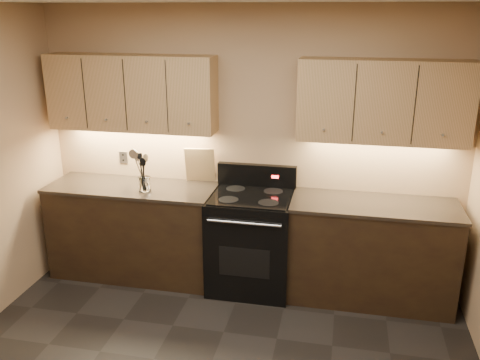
# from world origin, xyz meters

# --- Properties ---
(wall_back) EXTENTS (4.00, 0.04, 2.60)m
(wall_back) POSITION_xyz_m (0.00, 2.00, 1.30)
(wall_back) COLOR tan
(wall_back) RESTS_ON ground
(counter_left) EXTENTS (1.62, 0.62, 0.93)m
(counter_left) POSITION_xyz_m (-1.10, 1.70, 0.47)
(counter_left) COLOR black
(counter_left) RESTS_ON ground
(counter_right) EXTENTS (1.46, 0.62, 0.93)m
(counter_right) POSITION_xyz_m (1.18, 1.70, 0.47)
(counter_right) COLOR black
(counter_right) RESTS_ON ground
(stove) EXTENTS (0.76, 0.68, 1.14)m
(stove) POSITION_xyz_m (0.08, 1.68, 0.48)
(stove) COLOR black
(stove) RESTS_ON ground
(upper_cab_left) EXTENTS (1.60, 0.30, 0.70)m
(upper_cab_left) POSITION_xyz_m (-1.10, 1.85, 1.80)
(upper_cab_left) COLOR tan
(upper_cab_left) RESTS_ON wall_back
(upper_cab_right) EXTENTS (1.44, 0.30, 0.70)m
(upper_cab_right) POSITION_xyz_m (1.18, 1.85, 1.80)
(upper_cab_right) COLOR tan
(upper_cab_right) RESTS_ON wall_back
(outlet_plate) EXTENTS (0.08, 0.01, 0.12)m
(outlet_plate) POSITION_xyz_m (-1.30, 1.99, 1.12)
(outlet_plate) COLOR #B2B5BA
(outlet_plate) RESTS_ON wall_back
(utensil_crock) EXTENTS (0.14, 0.14, 0.14)m
(utensil_crock) POSITION_xyz_m (-0.92, 1.59, 0.99)
(utensil_crock) COLOR white
(utensil_crock) RESTS_ON counter_left
(cutting_board) EXTENTS (0.30, 0.15, 0.36)m
(cutting_board) POSITION_xyz_m (-0.48, 1.95, 1.11)
(cutting_board) COLOR tan
(cutting_board) RESTS_ON counter_left
(wooden_spoon) EXTENTS (0.10, 0.14, 0.34)m
(wooden_spoon) POSITION_xyz_m (-0.95, 1.58, 1.11)
(wooden_spoon) COLOR tan
(wooden_spoon) RESTS_ON utensil_crock
(black_spoon) EXTENTS (0.10, 0.16, 0.34)m
(black_spoon) POSITION_xyz_m (-0.93, 1.61, 1.11)
(black_spoon) COLOR black
(black_spoon) RESTS_ON utensil_crock
(black_turner) EXTENTS (0.15, 0.16, 0.37)m
(black_turner) POSITION_xyz_m (-0.91, 1.56, 1.13)
(black_turner) COLOR black
(black_turner) RESTS_ON utensil_crock
(steel_spatula) EXTENTS (0.20, 0.12, 0.35)m
(steel_spatula) POSITION_xyz_m (-0.90, 1.61, 1.12)
(steel_spatula) COLOR silver
(steel_spatula) RESTS_ON utensil_crock
(steel_skimmer) EXTENTS (0.21, 0.10, 0.39)m
(steel_skimmer) POSITION_xyz_m (-0.89, 1.59, 1.14)
(steel_skimmer) COLOR silver
(steel_skimmer) RESTS_ON utensil_crock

